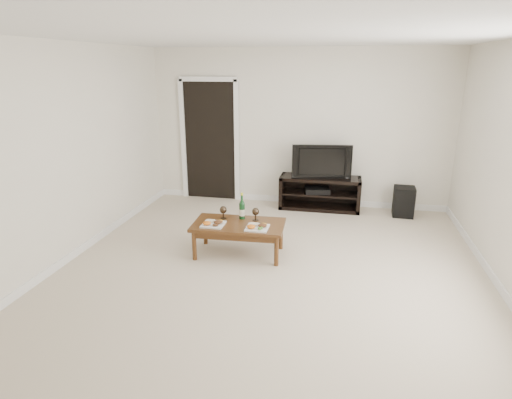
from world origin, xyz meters
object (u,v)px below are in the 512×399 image
object	(u,v)px
coffee_table	(239,239)
subwoofer	(404,202)
media_console	(320,193)
television	(321,161)

from	to	relation	value
coffee_table	subwoofer	bearing A→B (deg)	41.06
media_console	subwoofer	distance (m)	1.34
media_console	coffee_table	world-z (taller)	media_console
television	subwoofer	world-z (taller)	television
media_console	television	world-z (taller)	television
coffee_table	television	bearing A→B (deg)	66.22
media_console	subwoofer	bearing A→B (deg)	-3.78
subwoofer	television	bearing A→B (deg)	178.41
television	subwoofer	size ratio (longest dim) A/B	2.02
television	subwoofer	distance (m)	1.46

